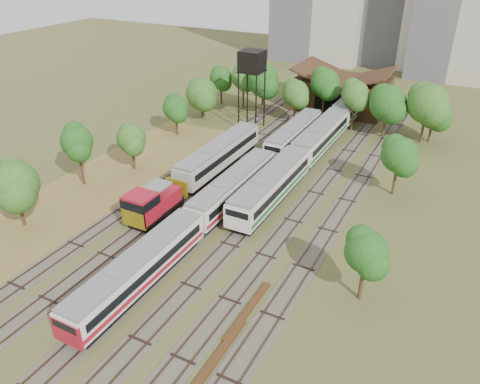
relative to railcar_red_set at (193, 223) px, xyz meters
The scene contains 15 objects.
ground 10.17m from the railcar_red_set, 78.46° to the right, with size 240.00×240.00×0.00m, color #475123.
dry_grass_patch 16.20m from the railcar_red_set, behind, with size 14.00×60.00×0.04m, color brown.
tracks 15.37m from the railcar_red_set, 84.99° to the left, with size 24.60×80.00×0.19m.
railcar_red_set is the anchor object (origin of this frame).
railcar_green_set 28.42m from the railcar_red_set, 81.91° to the left, with size 3.16×52.08×3.92m.
railcar_rear 27.78m from the railcar_red_set, 90.00° to the left, with size 2.81×16.07×3.47m.
shunter_locomotive 6.07m from the railcar_red_set, behind, with size 3.03×8.11×3.97m.
old_grey_coach 16.99m from the railcar_red_set, 110.68° to the left, with size 2.96×18.00×3.67m.
water_tower 34.23m from the railcar_red_set, 105.97° to the left, with size 3.61×3.61×12.45m.
rail_pile_near 12.39m from the railcar_red_set, 35.41° to the right, with size 0.52×7.87×0.26m, color #533117.
rail_pile_far 16.45m from the railcar_red_set, 51.43° to the right, with size 0.55×8.80×0.29m, color #533117.
maintenance_shed 48.20m from the railcar_red_set, 88.81° to the left, with size 16.45×11.55×7.58m.
tree_band_left 24.99m from the railcar_red_set, 136.44° to the left, with size 7.58×72.11×7.79m.
tree_band_far 39.00m from the railcar_red_set, 85.65° to the left, with size 36.68×9.01×9.07m.
tree_band_right 29.81m from the railcar_red_set, 54.28° to the left, with size 5.88×44.27×7.35m.
Camera 1 is at (21.17, -23.82, 27.60)m, focal length 35.00 mm.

